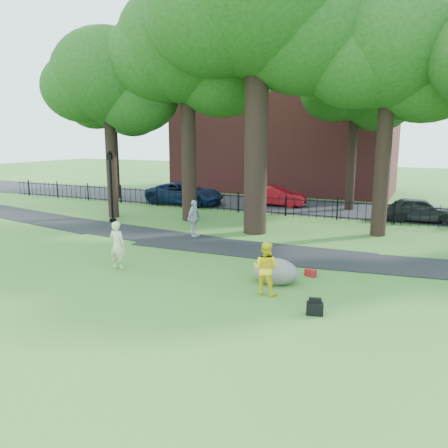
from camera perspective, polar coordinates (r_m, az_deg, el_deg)
The scene contains 17 objects.
ground at distance 15.27m, azimuth -5.57°, elevation -6.29°, with size 120.00×120.00×0.00m, color #306B25.
footpath at distance 18.21m, azimuth 3.43°, elevation -3.34°, with size 36.00×2.60×0.03m, color black.
street at distance 29.81m, azimuth 10.29°, elevation 2.27°, with size 80.00×7.00×0.02m, color black.
iron_fence at distance 25.91m, azimuth 8.04°, elevation 2.33°, with size 44.00×0.04×1.20m.
brick_building at distance 38.27m, azimuth 7.87°, elevation 13.33°, with size 18.00×8.00×12.00m, color maroon.
big_tree at distance 21.63m, azimuth 4.90°, elevation 26.13°, with size 10.08×8.61×14.37m.
tree_row at distance 22.30m, azimuth 7.04°, elevation 20.41°, with size 26.82×7.96×12.42m.
woman at distance 15.84m, azimuth -13.76°, elevation -2.69°, with size 0.63×0.41×1.72m, color beige.
man at distance 13.01m, azimuth 5.43°, elevation -5.77°, with size 0.77×0.60×1.59m, color yellow.
pedestrian at distance 20.36m, azimuth -3.95°, elevation 0.73°, with size 1.02×0.42×1.74m, color #B2B2B7.
boulder at distance 14.13m, azimuth 6.71°, elevation -5.96°, with size 1.46×1.10×0.85m, color #676255.
lamppost at distance 24.36m, azimuth -14.52°, elevation 4.59°, with size 0.38×0.38×3.87m.
backpack at distance 11.94m, azimuth 11.76°, elevation -10.77°, with size 0.44×0.28×0.33m, color black.
red_bag at distance 15.01m, azimuth 11.23°, elevation -6.29°, with size 0.35×0.22×0.24m, color maroon.
red_sedan at distance 29.74m, azimuth 6.79°, elevation 3.64°, with size 1.40×4.00×1.32m, color #9D0C16.
navy_van at distance 30.34m, azimuth -5.13°, elevation 4.01°, with size 2.52×5.46×1.52m, color #0C1C3D.
grey_car at distance 26.28m, azimuth 24.17°, elevation 1.73°, with size 1.59×3.94×1.34m, color #232326.
Camera 1 is at (7.48, -12.48, 4.62)m, focal length 35.00 mm.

